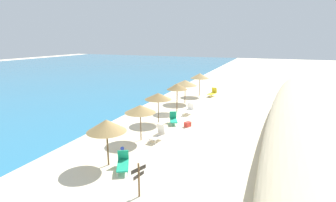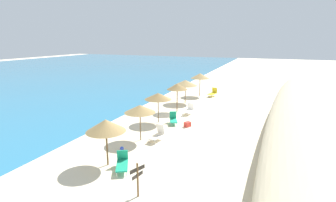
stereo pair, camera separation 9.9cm
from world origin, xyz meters
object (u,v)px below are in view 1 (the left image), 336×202
(wooden_signpost, at_px, (139,177))
(beach_ball, at_px, (122,148))
(beach_umbrella_5, at_px, (200,76))
(lounge_chair_4, at_px, (123,163))
(lounge_chair_1, at_px, (158,134))
(beach_umbrella_3, at_px, (177,87))
(beach_umbrella_0, at_px, (106,126))
(beach_umbrella_2, at_px, (158,96))
(lounge_chair_2, at_px, (173,119))
(lounge_chair_3, at_px, (213,93))
(beach_umbrella_1, at_px, (140,109))
(cooler_box, at_px, (188,124))
(lounge_chair_0, at_px, (189,110))
(beach_umbrella_4, at_px, (185,83))

(wooden_signpost, relative_size, beach_ball, 6.56)
(beach_umbrella_5, distance_m, lounge_chair_4, 20.14)
(wooden_signpost, bearing_deg, lounge_chair_1, 37.37)
(beach_umbrella_3, bearing_deg, beach_umbrella_0, -178.90)
(beach_umbrella_2, height_order, lounge_chair_2, beach_umbrella_2)
(lounge_chair_3, bearing_deg, lounge_chair_2, 97.90)
(beach_umbrella_2, xyz_separation_m, beach_umbrella_3, (3.82, -0.30, 0.19))
(beach_umbrella_1, relative_size, beach_umbrella_2, 1.00)
(lounge_chair_1, height_order, beach_ball, lounge_chair_1)
(beach_umbrella_2, bearing_deg, lounge_chair_2, -83.19)
(beach_umbrella_2, distance_m, cooler_box, 3.40)
(beach_umbrella_3, bearing_deg, beach_umbrella_2, 175.53)
(lounge_chair_3, bearing_deg, beach_ball, 95.58)
(wooden_signpost, xyz_separation_m, beach_ball, (4.06, 3.39, -0.86))
(beach_umbrella_0, relative_size, beach_ball, 10.74)
(beach_umbrella_5, bearing_deg, beach_umbrella_2, 177.96)
(beach_umbrella_0, bearing_deg, lounge_chair_4, -97.72)
(beach_umbrella_5, bearing_deg, lounge_chair_0, -171.46)
(beach_umbrella_3, bearing_deg, lounge_chair_1, -169.86)
(beach_umbrella_5, bearing_deg, beach_umbrella_3, 179.14)
(wooden_signpost, height_order, beach_ball, wooden_signpost)
(beach_umbrella_1, xyz_separation_m, beach_ball, (-2.01, 0.30, -2.16))
(beach_umbrella_2, bearing_deg, lounge_chair_4, -169.26)
(beach_umbrella_1, height_order, beach_umbrella_5, beach_umbrella_5)
(lounge_chair_2, height_order, lounge_chair_3, lounge_chair_3)
(beach_ball, xyz_separation_m, cooler_box, (6.00, -2.47, 0.08))
(beach_umbrella_3, height_order, cooler_box, beach_umbrella_3)
(lounge_chair_2, bearing_deg, lounge_chair_1, 69.78)
(beach_ball, bearing_deg, beach_umbrella_4, 1.17)
(beach_umbrella_4, height_order, cooler_box, beach_umbrella_4)
(lounge_chair_0, height_order, beach_ball, lounge_chair_0)
(lounge_chair_4, height_order, wooden_signpost, wooden_signpost)
(beach_umbrella_3, relative_size, beach_ball, 11.09)
(beach_umbrella_2, height_order, lounge_chair_3, beach_umbrella_2)
(beach_umbrella_5, distance_m, lounge_chair_0, 8.73)
(beach_umbrella_5, relative_size, lounge_chair_0, 1.99)
(lounge_chair_4, bearing_deg, beach_umbrella_0, -36.52)
(lounge_chair_1, relative_size, lounge_chair_3, 0.86)
(lounge_chair_3, relative_size, wooden_signpost, 0.98)
(cooler_box, bearing_deg, beach_umbrella_5, 10.78)
(beach_umbrella_3, relative_size, beach_umbrella_5, 0.98)
(beach_umbrella_3, height_order, beach_umbrella_5, beach_umbrella_5)
(beach_umbrella_2, distance_m, beach_umbrella_5, 11.71)
(lounge_chair_0, height_order, lounge_chair_3, lounge_chair_3)
(beach_umbrella_0, relative_size, lounge_chair_3, 1.67)
(lounge_chair_0, bearing_deg, lounge_chair_3, -86.63)
(lounge_chair_0, relative_size, cooler_box, 2.71)
(beach_umbrella_3, bearing_deg, beach_umbrella_4, 5.89)
(beach_umbrella_0, distance_m, beach_umbrella_3, 11.98)
(beach_umbrella_3, distance_m, beach_ball, 10.25)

